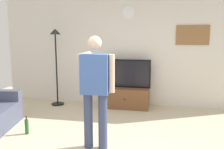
# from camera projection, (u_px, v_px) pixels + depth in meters

# --- Properties ---
(back_wall) EXTENTS (6.40, 0.10, 2.70)m
(back_wall) POSITION_uv_depth(u_px,v_px,m) (124.00, 52.00, 6.17)
(back_wall) COLOR silver
(back_wall) RESTS_ON ground_plane
(tv_stand) EXTENTS (1.12, 0.56, 0.50)m
(tv_stand) POSITION_uv_depth(u_px,v_px,m) (126.00, 97.00, 5.99)
(tv_stand) COLOR brown
(tv_stand) RESTS_ON ground_plane
(television) EXTENTS (1.17, 0.07, 0.69)m
(television) POSITION_uv_depth(u_px,v_px,m) (127.00, 73.00, 5.94)
(television) COLOR black
(television) RESTS_ON tv_stand
(wall_clock) EXTENTS (0.31, 0.03, 0.31)m
(wall_clock) POSITION_uv_depth(u_px,v_px,m) (129.00, 13.00, 5.93)
(wall_clock) COLOR white
(framed_picture) EXTENTS (0.77, 0.04, 0.47)m
(framed_picture) POSITION_uv_depth(u_px,v_px,m) (193.00, 35.00, 5.73)
(framed_picture) COLOR olive
(floor_lamp) EXTENTS (0.32, 0.32, 1.93)m
(floor_lamp) POSITION_uv_depth(u_px,v_px,m) (56.00, 51.00, 6.03)
(floor_lamp) COLOR black
(floor_lamp) RESTS_ON ground_plane
(person_standing_nearer_lamp) EXTENTS (0.61, 0.78, 1.77)m
(person_standing_nearer_lamp) POSITION_uv_depth(u_px,v_px,m) (95.00, 86.00, 3.72)
(person_standing_nearer_lamp) COLOR #384266
(person_standing_nearer_lamp) RESTS_ON ground_plane
(beverage_bottle) EXTENTS (0.07, 0.07, 0.34)m
(beverage_bottle) POSITION_uv_depth(u_px,v_px,m) (27.00, 126.00, 4.38)
(beverage_bottle) COLOR #1E5923
(beverage_bottle) RESTS_ON ground_plane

